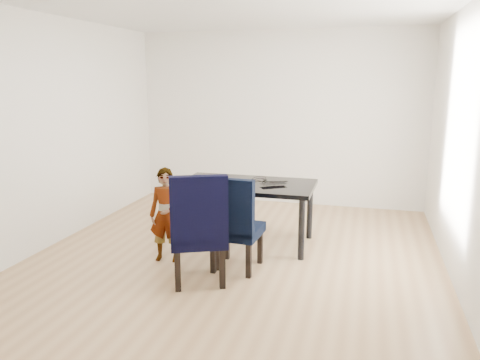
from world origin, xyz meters
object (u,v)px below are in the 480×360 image
(chair_left, at_px, (198,227))
(chair_right, at_px, (237,222))
(laptop, at_px, (272,184))
(dining_table, at_px, (247,213))
(child, at_px, (166,215))
(plate, at_px, (198,186))

(chair_left, height_order, chair_right, chair_left)
(chair_right, relative_size, laptop, 3.32)
(chair_left, distance_m, chair_right, 0.49)
(laptop, bearing_deg, dining_table, -35.77)
(child, xyz_separation_m, laptop, (1.01, 0.76, 0.24))
(chair_right, height_order, child, child)
(chair_right, bearing_deg, child, -177.15)
(dining_table, xyz_separation_m, child, (-0.70, -0.77, 0.14))
(plate, bearing_deg, laptop, 20.55)
(chair_right, xyz_separation_m, plate, (-0.60, 0.46, 0.25))
(dining_table, height_order, laptop, laptop)
(dining_table, bearing_deg, chair_right, -82.62)
(chair_left, distance_m, child, 0.66)
(laptop, bearing_deg, plate, -12.92)
(chair_left, height_order, child, chair_left)
(child, height_order, laptop, child)
(chair_right, bearing_deg, dining_table, 101.02)
(chair_right, xyz_separation_m, laptop, (0.21, 0.77, 0.26))
(plate, bearing_deg, child, -114.41)
(chair_left, xyz_separation_m, child, (-0.52, 0.41, -0.04))
(dining_table, height_order, child, child)
(chair_right, bearing_deg, chair_left, -122.45)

